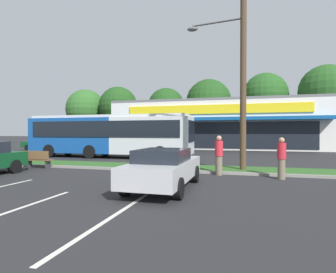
{
  "coord_description": "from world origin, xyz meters",
  "views": [
    {
      "loc": [
        6.19,
        -0.05,
        1.93
      ],
      "look_at": [
        1.18,
        18.1,
        1.65
      ],
      "focal_mm": 29.19,
      "sensor_mm": 36.0,
      "label": 1
    }
  ],
  "objects_px": {
    "car_5": "(45,144)",
    "pedestrian_by_pole": "(282,158)",
    "pedestrian_near_bench": "(219,155)",
    "city_bus": "(109,135)",
    "car_4": "(164,168)",
    "car_2": "(141,144)",
    "utility_pole": "(240,58)",
    "bus_stop_bench": "(37,159)"
  },
  "relations": [
    {
      "from": "car_5",
      "to": "pedestrian_by_pole",
      "type": "distance_m",
      "value": 25.38
    },
    {
      "from": "pedestrian_near_bench",
      "to": "car_5",
      "type": "bearing_deg",
      "value": -94.02
    },
    {
      "from": "city_bus",
      "to": "car_4",
      "type": "bearing_deg",
      "value": -53.96
    },
    {
      "from": "pedestrian_by_pole",
      "to": "car_4",
      "type": "bearing_deg",
      "value": 127.83
    },
    {
      "from": "car_2",
      "to": "utility_pole",
      "type": "bearing_deg",
      "value": -49.3
    },
    {
      "from": "car_2",
      "to": "car_5",
      "type": "relative_size",
      "value": 0.93
    },
    {
      "from": "pedestrian_by_pole",
      "to": "city_bus",
      "type": "bearing_deg",
      "value": 59.61
    },
    {
      "from": "car_2",
      "to": "car_5",
      "type": "height_order",
      "value": "car_2"
    },
    {
      "from": "utility_pole",
      "to": "car_5",
      "type": "bearing_deg",
      "value": 152.06
    },
    {
      "from": "bus_stop_bench",
      "to": "car_4",
      "type": "xyz_separation_m",
      "value": [
        8.07,
        -3.28,
        0.22
      ]
    },
    {
      "from": "utility_pole",
      "to": "bus_stop_bench",
      "type": "relative_size",
      "value": 6.51
    },
    {
      "from": "city_bus",
      "to": "bus_stop_bench",
      "type": "xyz_separation_m",
      "value": [
        -0.67,
        -6.89,
        -1.26
      ]
    },
    {
      "from": "utility_pole",
      "to": "bus_stop_bench",
      "type": "distance_m",
      "value": 11.8
    },
    {
      "from": "bus_stop_bench",
      "to": "pedestrian_near_bench",
      "type": "bearing_deg",
      "value": -178.64
    },
    {
      "from": "utility_pole",
      "to": "car_2",
      "type": "height_order",
      "value": "utility_pole"
    },
    {
      "from": "car_2",
      "to": "pedestrian_by_pole",
      "type": "xyz_separation_m",
      "value": [
        11.09,
        -12.78,
        0.08
      ]
    },
    {
      "from": "bus_stop_bench",
      "to": "car_2",
      "type": "height_order",
      "value": "car_2"
    },
    {
      "from": "city_bus",
      "to": "bus_stop_bench",
      "type": "bearing_deg",
      "value": -95.58
    },
    {
      "from": "car_5",
      "to": "pedestrian_near_bench",
      "type": "relative_size",
      "value": 2.59
    },
    {
      "from": "utility_pole",
      "to": "pedestrian_near_bench",
      "type": "relative_size",
      "value": 5.82
    },
    {
      "from": "car_4",
      "to": "car_5",
      "type": "bearing_deg",
      "value": 48.74
    },
    {
      "from": "city_bus",
      "to": "car_5",
      "type": "xyz_separation_m",
      "value": [
        -10.48,
        5.52,
        -1.04
      ]
    },
    {
      "from": "car_5",
      "to": "pedestrian_near_bench",
      "type": "bearing_deg",
      "value": 147.93
    },
    {
      "from": "pedestrian_near_bench",
      "to": "pedestrian_by_pole",
      "type": "relative_size",
      "value": 1.04
    },
    {
      "from": "pedestrian_near_bench",
      "to": "pedestrian_by_pole",
      "type": "height_order",
      "value": "pedestrian_near_bench"
    },
    {
      "from": "pedestrian_by_pole",
      "to": "car_2",
      "type": "bearing_deg",
      "value": 42.17
    },
    {
      "from": "city_bus",
      "to": "car_4",
      "type": "relative_size",
      "value": 2.85
    },
    {
      "from": "car_4",
      "to": "pedestrian_near_bench",
      "type": "distance_m",
      "value": 3.85
    },
    {
      "from": "bus_stop_bench",
      "to": "car_4",
      "type": "distance_m",
      "value": 8.72
    },
    {
      "from": "city_bus",
      "to": "car_4",
      "type": "xyz_separation_m",
      "value": [
        7.4,
        -10.17,
        -1.05
      ]
    },
    {
      "from": "car_2",
      "to": "pedestrian_near_bench",
      "type": "xyz_separation_m",
      "value": [
        8.51,
        -12.34,
        0.11
      ]
    },
    {
      "from": "city_bus",
      "to": "car_2",
      "type": "height_order",
      "value": "city_bus"
    },
    {
      "from": "city_bus",
      "to": "car_5",
      "type": "bearing_deg",
      "value": 152.24
    },
    {
      "from": "city_bus",
      "to": "bus_stop_bench",
      "type": "distance_m",
      "value": 7.03
    },
    {
      "from": "bus_stop_bench",
      "to": "pedestrian_by_pole",
      "type": "bearing_deg",
      "value": 179.01
    },
    {
      "from": "car_4",
      "to": "pedestrian_by_pole",
      "type": "bearing_deg",
      "value": -53.38
    },
    {
      "from": "car_5",
      "to": "car_2",
      "type": "bearing_deg",
      "value": -179.15
    },
    {
      "from": "car_2",
      "to": "pedestrian_by_pole",
      "type": "distance_m",
      "value": 16.92
    },
    {
      "from": "pedestrian_near_bench",
      "to": "bus_stop_bench",
      "type": "bearing_deg",
      "value": -60.59
    },
    {
      "from": "pedestrian_by_pole",
      "to": "pedestrian_near_bench",
      "type": "bearing_deg",
      "value": 81.56
    },
    {
      "from": "utility_pole",
      "to": "car_4",
      "type": "height_order",
      "value": "utility_pole"
    },
    {
      "from": "car_4",
      "to": "car_5",
      "type": "xyz_separation_m",
      "value": [
        -17.88,
        15.69,
        0.01
      ]
    }
  ]
}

